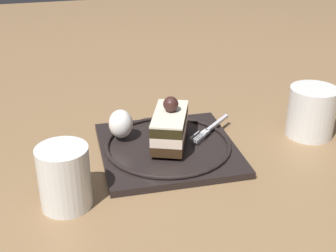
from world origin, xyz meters
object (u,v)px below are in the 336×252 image
object	(u,v)px
fork	(210,129)
drink_glass_far	(311,114)
whipped_cream_dollop	(121,124)
cake_slice	(170,126)
dessert_plate	(168,148)
drink_glass_near	(65,180)

from	to	relation	value
fork	drink_glass_far	world-z (taller)	drink_glass_far
whipped_cream_dollop	fork	xyz separation A→B (m)	(0.01, 0.15, -0.02)
cake_slice	drink_glass_far	bearing A→B (deg)	89.71
cake_slice	drink_glass_far	world-z (taller)	cake_slice
dessert_plate	drink_glass_near	xyz separation A→B (m)	(0.10, -0.17, 0.03)
cake_slice	dessert_plate	bearing A→B (deg)	-52.77
dessert_plate	fork	xyz separation A→B (m)	(-0.03, 0.08, 0.01)
cake_slice	drink_glass_far	size ratio (longest dim) A/B	1.35
whipped_cream_dollop	drink_glass_far	size ratio (longest dim) A/B	0.55
fork	drink_glass_near	distance (m)	0.28
whipped_cream_dollop	drink_glass_near	bearing A→B (deg)	-34.32
fork	drink_glass_far	size ratio (longest dim) A/B	1.06
dessert_plate	whipped_cream_dollop	xyz separation A→B (m)	(-0.04, -0.07, 0.03)
drink_glass_near	drink_glass_far	size ratio (longest dim) A/B	1.01
dessert_plate	cake_slice	world-z (taller)	cake_slice
whipped_cream_dollop	drink_glass_near	world-z (taller)	drink_glass_near
drink_glass_far	drink_glass_near	bearing A→B (deg)	-75.84
drink_glass_near	fork	bearing A→B (deg)	117.87
fork	drink_glass_near	xyz separation A→B (m)	(0.13, -0.25, 0.02)
fork	drink_glass_far	bearing A→B (deg)	81.75
dessert_plate	cake_slice	xyz separation A→B (m)	(-0.00, 0.00, 0.04)
cake_slice	drink_glass_near	bearing A→B (deg)	-57.93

